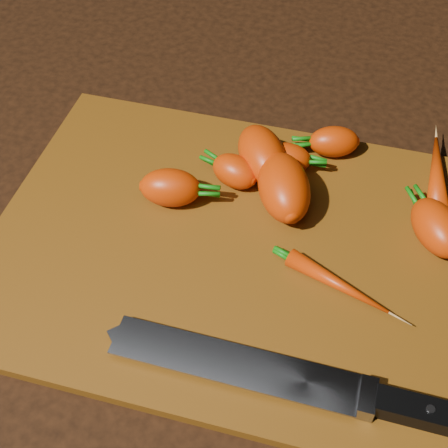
# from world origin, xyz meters

# --- Properties ---
(ground) EXTENTS (2.00, 2.00, 0.01)m
(ground) POSITION_xyz_m (0.00, 0.00, -0.01)
(ground) COLOR black
(cutting_board) EXTENTS (0.50, 0.40, 0.01)m
(cutting_board) POSITION_xyz_m (0.00, 0.00, 0.01)
(cutting_board) COLOR #643708
(cutting_board) RESTS_ON ground
(carrot_0) EXTENTS (0.07, 0.05, 0.04)m
(carrot_0) POSITION_xyz_m (-0.07, 0.04, 0.03)
(carrot_0) COLOR #C03104
(carrot_0) RESTS_ON cutting_board
(carrot_1) EXTENTS (0.07, 0.06, 0.04)m
(carrot_1) POSITION_xyz_m (-0.01, 0.09, 0.03)
(carrot_1) COLOR #C03104
(carrot_1) RESTS_ON cutting_board
(carrot_2) EXTENTS (0.09, 0.10, 0.05)m
(carrot_2) POSITION_xyz_m (0.02, 0.12, 0.04)
(carrot_2) COLOR #C03104
(carrot_2) RESTS_ON cutting_board
(carrot_3) EXTENTS (0.09, 0.11, 0.06)m
(carrot_3) POSITION_xyz_m (0.05, 0.07, 0.04)
(carrot_3) COLOR #C03104
(carrot_3) RESTS_ON cutting_board
(carrot_4) EXTENTS (0.07, 0.05, 0.04)m
(carrot_4) POSITION_xyz_m (0.09, 0.17, 0.03)
(carrot_4) COLOR #C03104
(carrot_4) RESTS_ON cutting_board
(carrot_5) EXTENTS (0.06, 0.04, 0.04)m
(carrot_5) POSITION_xyz_m (0.05, 0.13, 0.03)
(carrot_5) COLOR #C03104
(carrot_5) RESTS_ON cutting_board
(carrot_6) EXTENTS (0.08, 0.09, 0.05)m
(carrot_6) POSITION_xyz_m (0.22, 0.06, 0.03)
(carrot_6) COLOR #C03104
(carrot_6) RESTS_ON cutting_board
(carrot_7) EXTENTS (0.03, 0.13, 0.03)m
(carrot_7) POSITION_xyz_m (0.22, 0.15, 0.03)
(carrot_7) COLOR #C03104
(carrot_7) RESTS_ON cutting_board
(carrot_8) EXTENTS (0.11, 0.06, 0.02)m
(carrot_8) POSITION_xyz_m (0.13, -0.03, 0.02)
(carrot_8) COLOR #C03104
(carrot_8) RESTS_ON cutting_board
(knife) EXTENTS (0.38, 0.04, 0.02)m
(knife) POSITION_xyz_m (0.07, -0.14, 0.02)
(knife) COLOR gray
(knife) RESTS_ON cutting_board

